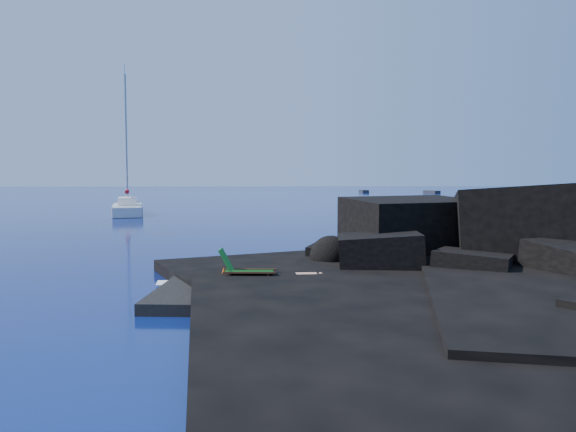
% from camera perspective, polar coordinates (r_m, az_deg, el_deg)
% --- Properties ---
extents(ground, '(400.00, 400.00, 0.00)m').
position_cam_1_polar(ground, '(18.42, -13.87, -8.34)').
color(ground, '#040338').
rests_on(ground, ground).
extents(headland, '(24.00, 24.00, 3.60)m').
position_cam_1_polar(headland, '(23.16, 21.48, -5.96)').
color(headland, black).
rests_on(headland, ground).
extents(beach, '(9.08, 6.86, 0.70)m').
position_cam_1_polar(beach, '(18.64, 0.29, -8.07)').
color(beach, black).
rests_on(beach, ground).
extents(surf_foam, '(10.00, 8.00, 0.06)m').
position_cam_1_polar(surf_foam, '(23.08, 0.83, -5.71)').
color(surf_foam, white).
rests_on(surf_foam, ground).
extents(sailboat, '(5.73, 14.06, 14.43)m').
position_cam_1_polar(sailboat, '(59.96, -15.97, 0.16)').
color(sailboat, silver).
rests_on(sailboat, ground).
extents(deck_chair, '(1.87, 0.93, 1.25)m').
position_cam_1_polar(deck_chair, '(18.93, -3.89, -4.89)').
color(deck_chair, '#1B7C26').
rests_on(deck_chair, beach).
extents(towel, '(2.10, 1.04, 0.05)m').
position_cam_1_polar(towel, '(19.17, 1.87, -6.59)').
color(towel, white).
rests_on(towel, beach).
extents(sunbather, '(1.98, 0.54, 0.26)m').
position_cam_1_polar(sunbather, '(19.14, 1.87, -6.12)').
color(sunbather, tan).
rests_on(sunbather, towel).
extents(marker_cone, '(0.38, 0.38, 0.48)m').
position_cam_1_polar(marker_cone, '(19.31, -6.54, -5.88)').
color(marker_cone, red).
rests_on(marker_cone, beach).
extents(distant_boat_a, '(1.63, 4.87, 0.64)m').
position_cam_1_polar(distant_boat_a, '(135.72, 7.71, 2.37)').
color(distant_boat_a, '#232328').
rests_on(distant_boat_a, ground).
extents(distant_boat_b, '(2.79, 5.04, 0.64)m').
position_cam_1_polar(distant_boat_b, '(133.42, 14.39, 2.25)').
color(distant_boat_b, '#222227').
rests_on(distant_boat_b, ground).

